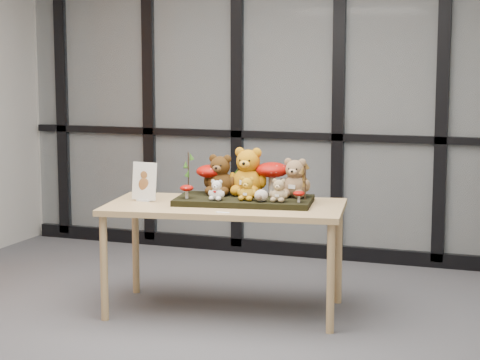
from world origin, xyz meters
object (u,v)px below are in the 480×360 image
at_px(bear_pooh_yellow, 248,169).
at_px(mushroom_front_left, 187,191).
at_px(bear_small_yellow, 247,187).
at_px(bear_beige_small, 279,189).
at_px(mushroom_back_right, 272,177).
at_px(bear_white_bow, 217,189).
at_px(mushroom_front_right, 299,196).
at_px(display_table, 225,214).
at_px(sign_holder, 144,184).
at_px(diorama_tray, 244,200).
at_px(mushroom_back_left, 211,178).
at_px(bear_brown_medium, 220,172).
at_px(plush_cream_hedgehog, 261,195).
at_px(bear_tan_back, 295,176).

distance_m(bear_pooh_yellow, mushroom_front_left, 0.46).
distance_m(bear_small_yellow, bear_beige_small, 0.22).
bearing_deg(mushroom_back_right, mushroom_front_left, -147.54).
height_order(bear_white_bow, mushroom_front_right, bear_white_bow).
bearing_deg(display_table, sign_holder, 178.13).
distance_m(diorama_tray, bear_white_bow, 0.23).
bearing_deg(bear_white_bow, sign_holder, 169.61).
bearing_deg(mushroom_back_left, bear_brown_medium, -6.98).
bearing_deg(mushroom_front_right, bear_brown_medium, 166.85).
relative_size(diorama_tray, plush_cream_hedgehog, 10.27).
bearing_deg(bear_brown_medium, bear_beige_small, -27.87).
relative_size(display_table, diorama_tray, 1.86).
relative_size(diorama_tray, mushroom_back_right, 3.61).
height_order(bear_tan_back, bear_small_yellow, bear_tan_back).
relative_size(bear_beige_small, sign_holder, 0.63).
height_order(display_table, mushroom_front_left, mushroom_front_left).
height_order(bear_small_yellow, sign_holder, sign_holder).
relative_size(diorama_tray, bear_beige_small, 5.43).
xyz_separation_m(bear_small_yellow, bear_white_bow, (-0.19, -0.06, -0.01)).
xyz_separation_m(mushroom_front_right, sign_holder, (-1.07, -0.09, 0.04)).
xyz_separation_m(bear_white_bow, plush_cream_hedgehog, (0.30, 0.04, -0.03)).
xyz_separation_m(bear_brown_medium, plush_cream_hedgehog, (0.36, -0.20, -0.11)).
bearing_deg(sign_holder, mushroom_front_left, 3.30).
relative_size(bear_brown_medium, bear_small_yellow, 1.76).
height_order(diorama_tray, plush_cream_hedgehog, plush_cream_hedgehog).
xyz_separation_m(bear_white_bow, mushroom_back_left, (-0.14, 0.24, 0.04)).
relative_size(plush_cream_hedgehog, mushroom_front_right, 1.05).
bearing_deg(diorama_tray, bear_tan_back, 14.95).
bearing_deg(plush_cream_hedgehog, bear_white_bow, 178.31).
distance_m(bear_tan_back, bear_beige_small, 0.24).
height_order(bear_pooh_yellow, bear_beige_small, bear_pooh_yellow).
xyz_separation_m(display_table, bear_beige_small, (0.38, -0.01, 0.19)).
bearing_deg(bear_tan_back, mushroom_front_right, -76.67).
bearing_deg(mushroom_front_right, sign_holder, -175.44).
xyz_separation_m(diorama_tray, bear_small_yellow, (0.06, -0.10, 0.11)).
xyz_separation_m(bear_pooh_yellow, sign_holder, (-0.66, -0.27, -0.10)).
height_order(diorama_tray, bear_white_bow, bear_white_bow).
relative_size(display_table, bear_beige_small, 10.09).
bearing_deg(bear_small_yellow, plush_cream_hedgehog, -21.28).
bearing_deg(sign_holder, mushroom_front_right, 10.91).
distance_m(bear_white_bow, mushroom_back_right, 0.42).
relative_size(display_table, mushroom_back_left, 7.64).
relative_size(bear_pooh_yellow, plush_cream_hedgehog, 4.06).
xyz_separation_m(diorama_tray, mushroom_back_right, (0.15, 0.15, 0.15)).
height_order(bear_small_yellow, mushroom_back_right, mushroom_back_right).
distance_m(bear_brown_medium, bear_white_bow, 0.26).
height_order(bear_pooh_yellow, bear_brown_medium, bear_pooh_yellow).
bearing_deg(bear_tan_back, bear_small_yellow, -146.21).
relative_size(bear_white_bow, mushroom_front_left, 1.49).
bearing_deg(display_table, mushroom_front_left, -168.61).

